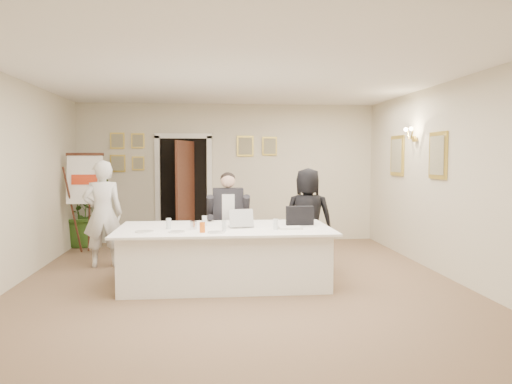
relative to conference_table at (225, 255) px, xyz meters
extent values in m
plane|color=brown|center=(0.19, -0.02, -0.39)|extent=(7.00, 7.00, 0.00)
cube|color=white|center=(0.19, -0.02, 2.41)|extent=(6.00, 7.00, 0.02)
cube|color=beige|center=(0.19, 3.48, 1.01)|extent=(6.00, 0.10, 2.80)
cube|color=beige|center=(0.19, -3.52, 1.01)|extent=(6.00, 0.10, 2.80)
cube|color=beige|center=(-2.81, -0.02, 1.01)|extent=(0.10, 7.00, 2.80)
cube|color=beige|center=(3.19, -0.02, 1.01)|extent=(0.10, 7.00, 2.80)
cube|color=black|center=(-0.71, 3.45, 0.66)|extent=(0.92, 0.06, 2.10)
cube|color=white|center=(-1.23, 3.42, 0.66)|extent=(0.10, 0.06, 2.20)
cube|color=white|center=(-0.19, 3.42, 0.66)|extent=(0.10, 0.06, 2.20)
cube|color=#331A10|center=(-0.66, 3.03, 0.64)|extent=(0.33, 0.81, 2.02)
cube|color=white|center=(0.00, 0.00, -0.02)|extent=(2.68, 1.34, 0.75)
cube|color=white|center=(0.00, 0.00, 0.37)|extent=(2.86, 1.52, 0.03)
cube|color=white|center=(-2.39, 2.32, 0.94)|extent=(0.62, 0.20, 0.86)
imported|color=silver|center=(-1.87, 1.25, 0.44)|extent=(0.68, 0.52, 1.67)
imported|color=black|center=(1.33, 0.88, 0.39)|extent=(0.86, 0.66, 1.56)
imported|color=#30551C|center=(-2.61, 3.18, 0.28)|extent=(1.31, 1.17, 1.34)
cube|color=black|center=(1.06, 0.12, 0.52)|extent=(0.38, 0.12, 0.27)
cube|color=white|center=(0.86, -0.24, 0.40)|extent=(0.30, 0.22, 0.03)
cylinder|color=white|center=(-1.02, -0.35, 0.39)|extent=(0.26, 0.26, 0.01)
cylinder|color=white|center=(-0.62, -0.40, 0.39)|extent=(0.22, 0.22, 0.01)
cylinder|color=white|center=(-0.12, -0.50, 0.39)|extent=(0.24, 0.24, 0.01)
cylinder|color=silver|center=(-0.74, -0.06, 0.45)|extent=(0.07, 0.07, 0.14)
cylinder|color=silver|center=(-0.02, -0.37, 0.45)|extent=(0.06, 0.06, 0.14)
cylinder|color=silver|center=(0.66, -0.28, 0.45)|extent=(0.07, 0.07, 0.14)
cylinder|color=silver|center=(-0.27, 0.18, 0.45)|extent=(0.07, 0.07, 0.14)
cylinder|color=orange|center=(-0.29, -0.45, 0.45)|extent=(0.08, 0.08, 0.13)
cylinder|color=silver|center=(-0.41, -0.16, 0.44)|extent=(0.10, 0.10, 0.11)
camera|label=1|loc=(-0.22, -6.71, 1.33)|focal=35.00mm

